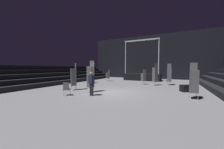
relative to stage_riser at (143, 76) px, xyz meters
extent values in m
cube|color=slate|center=(0.00, -11.03, -0.72)|extent=(22.00, 30.00, 0.10)
cube|color=black|center=(0.00, 3.97, 3.33)|extent=(22.00, 0.30, 8.00)
cube|color=black|center=(-7.62, -10.03, -0.44)|extent=(0.75, 24.00, 0.45)
cube|color=black|center=(-8.38, -10.03, 0.01)|extent=(0.75, 24.00, 0.45)
cube|color=black|center=(-9.12, -10.03, 0.46)|extent=(0.75, 24.00, 0.45)
cube|color=black|center=(-9.88, -10.03, 0.91)|extent=(0.75, 24.00, 0.45)
cube|color=black|center=(-10.62, -10.03, 1.36)|extent=(0.75, 24.00, 0.45)
cube|color=black|center=(0.00, 0.03, -0.14)|extent=(5.55, 2.59, 1.06)
cylinder|color=#9EA0A8|center=(-2.53, -1.01, 2.94)|extent=(0.16, 0.16, 5.10)
cylinder|color=#9EA0A8|center=(2.53, -1.01, 2.94)|extent=(0.16, 0.16, 5.10)
cube|color=#9EA0A8|center=(0.00, -1.01, 5.49)|extent=(5.25, 0.20, 0.20)
cylinder|color=black|center=(-2.28, -1.01, 5.27)|extent=(0.18, 0.18, 0.22)
cylinder|color=black|center=(-0.76, -1.01, 5.27)|extent=(0.18, 0.18, 0.22)
cylinder|color=black|center=(0.76, -1.01, 5.27)|extent=(0.18, 0.18, 0.22)
cylinder|color=black|center=(2.28, -1.01, 5.27)|extent=(0.18, 0.18, 0.22)
cylinder|color=black|center=(-0.52, -12.89, -0.24)|extent=(0.15, 0.15, 0.86)
cylinder|color=black|center=(-0.70, -12.86, -0.24)|extent=(0.15, 0.15, 0.86)
cube|color=silver|center=(-0.62, -12.94, 0.50)|extent=(0.20, 0.13, 0.61)
cube|color=black|center=(-0.61, -12.88, 0.50)|extent=(0.44, 0.30, 0.61)
cube|color=navy|center=(-0.63, -12.99, 0.57)|extent=(0.06, 0.02, 0.39)
cylinder|color=black|center=(-0.38, -12.92, 0.51)|extent=(0.11, 0.11, 0.56)
cylinder|color=black|center=(-0.84, -12.83, 0.51)|extent=(0.11, 0.11, 0.56)
sphere|color=#DBAD89|center=(-0.61, -12.88, 0.95)|extent=(0.20, 0.20, 0.20)
sphere|color=black|center=(-0.61, -12.88, 1.00)|extent=(0.16, 0.16, 0.16)
cylinder|color=#B2B5BA|center=(5.95, -10.88, -0.47)|extent=(0.02, 0.02, 0.40)
cylinder|color=#B2B5BA|center=(5.57, -10.92, -0.47)|extent=(0.02, 0.02, 0.40)
cylinder|color=#B2B5BA|center=(5.90, -10.50, -0.47)|extent=(0.02, 0.02, 0.40)
cylinder|color=#B2B5BA|center=(5.53, -10.54, -0.47)|extent=(0.02, 0.02, 0.40)
cube|color=#4C4C51|center=(5.74, -10.71, -0.22)|extent=(0.49, 0.49, 0.08)
cube|color=#4C4C51|center=(5.74, -10.71, -0.14)|extent=(0.49, 0.49, 0.08)
cube|color=#4C4C51|center=(5.74, -10.71, -0.05)|extent=(0.49, 0.49, 0.08)
cube|color=#4C4C51|center=(5.74, -10.71, 0.03)|extent=(0.49, 0.49, 0.08)
cube|color=#4C4C51|center=(5.74, -10.71, 0.12)|extent=(0.49, 0.49, 0.08)
cube|color=#4C4C51|center=(5.74, -10.71, 0.20)|extent=(0.49, 0.49, 0.08)
cube|color=#4C4C51|center=(5.74, -10.71, 0.29)|extent=(0.49, 0.49, 0.08)
cube|color=#4C4C51|center=(5.74, -10.71, 0.37)|extent=(0.49, 0.49, 0.08)
cube|color=#4C4C51|center=(5.74, -10.71, 0.46)|extent=(0.49, 0.49, 0.08)
cube|color=#4C4C51|center=(5.74, -10.71, 0.54)|extent=(0.49, 0.49, 0.08)
cube|color=#4C4C51|center=(5.74, -10.71, 0.63)|extent=(0.49, 0.49, 0.08)
cube|color=#4C4C51|center=(5.74, -10.71, 0.71)|extent=(0.49, 0.49, 0.08)
cube|color=#4C4C51|center=(5.74, -10.71, 0.80)|extent=(0.49, 0.49, 0.08)
cube|color=#4C4C51|center=(5.74, -10.71, 0.88)|extent=(0.49, 0.49, 0.08)
cube|color=#4C4C51|center=(5.74, -10.71, 0.97)|extent=(0.49, 0.49, 0.08)
cube|color=#4C4C51|center=(5.74, -10.71, 1.05)|extent=(0.49, 0.49, 0.08)
cube|color=#4C4C51|center=(5.74, -10.71, 1.14)|extent=(0.49, 0.49, 0.08)
cube|color=#4C4C51|center=(5.71, -10.52, 1.41)|extent=(0.41, 0.10, 0.46)
cylinder|color=#B2B5BA|center=(4.27, -4.52, -0.47)|extent=(0.02, 0.02, 0.40)
cylinder|color=#B2B5BA|center=(3.89, -4.56, -0.47)|extent=(0.02, 0.02, 0.40)
cylinder|color=#B2B5BA|center=(4.23, -4.14, -0.47)|extent=(0.02, 0.02, 0.40)
cylinder|color=#B2B5BA|center=(3.85, -4.18, -0.47)|extent=(0.02, 0.02, 0.40)
cube|color=#4C4C51|center=(4.06, -4.35, -0.22)|extent=(0.48, 0.48, 0.08)
cube|color=#4C4C51|center=(4.06, -4.35, -0.14)|extent=(0.48, 0.48, 0.08)
cube|color=#4C4C51|center=(4.06, -4.35, -0.05)|extent=(0.48, 0.48, 0.08)
cube|color=#4C4C51|center=(4.06, -4.35, 0.03)|extent=(0.48, 0.48, 0.08)
cube|color=#4C4C51|center=(4.06, -4.35, 0.12)|extent=(0.48, 0.48, 0.08)
cube|color=#4C4C51|center=(4.06, -4.35, 0.20)|extent=(0.48, 0.48, 0.08)
cube|color=#4C4C51|center=(4.06, -4.35, 0.29)|extent=(0.48, 0.48, 0.08)
cube|color=#4C4C51|center=(4.06, -4.35, 0.37)|extent=(0.48, 0.48, 0.08)
cube|color=#4C4C51|center=(4.06, -4.35, 0.46)|extent=(0.48, 0.48, 0.08)
cube|color=#4C4C51|center=(4.06, -4.35, 0.54)|extent=(0.48, 0.48, 0.08)
cube|color=#4C4C51|center=(4.06, -4.35, 0.63)|extent=(0.48, 0.48, 0.08)
cube|color=#4C4C51|center=(4.06, -4.35, 0.71)|extent=(0.48, 0.48, 0.08)
cube|color=#4C4C51|center=(4.06, -4.35, 0.80)|extent=(0.48, 0.48, 0.08)
cube|color=#4C4C51|center=(4.06, -4.35, 0.88)|extent=(0.48, 0.48, 0.08)
cube|color=#4C4C51|center=(4.06, -4.35, 0.97)|extent=(0.48, 0.48, 0.08)
cube|color=#4C4C51|center=(4.06, -4.35, 1.05)|extent=(0.48, 0.48, 0.08)
cube|color=#4C4C51|center=(4.06, -4.35, 1.14)|extent=(0.48, 0.48, 0.08)
cube|color=#4C4C51|center=(4.06, -4.35, 1.22)|extent=(0.48, 0.48, 0.08)
cube|color=#4C4C51|center=(4.06, -4.35, 1.31)|extent=(0.48, 0.48, 0.08)
cube|color=#4C4C51|center=(4.04, -4.15, 1.58)|extent=(0.41, 0.09, 0.46)
cylinder|color=#B2B5BA|center=(1.02, -5.05, -0.47)|extent=(0.02, 0.02, 0.40)
cylinder|color=#B2B5BA|center=(1.28, -4.77, -0.47)|extent=(0.02, 0.02, 0.40)
cylinder|color=#B2B5BA|center=(1.30, -5.31, -0.47)|extent=(0.02, 0.02, 0.40)
cylinder|color=#B2B5BA|center=(1.56, -5.03, -0.47)|extent=(0.02, 0.02, 0.40)
cube|color=#4C4C51|center=(1.29, -5.04, -0.22)|extent=(0.62, 0.62, 0.08)
cube|color=#4C4C51|center=(1.29, -5.04, -0.14)|extent=(0.62, 0.62, 0.08)
cube|color=#4C4C51|center=(1.29, -5.04, -0.05)|extent=(0.62, 0.62, 0.08)
cube|color=#4C4C51|center=(1.29, -5.04, 0.03)|extent=(0.62, 0.62, 0.08)
cube|color=#4C4C51|center=(1.29, -5.04, 0.12)|extent=(0.62, 0.62, 0.08)
cube|color=#4C4C51|center=(1.29, -5.04, 0.20)|extent=(0.62, 0.62, 0.08)
cube|color=#4C4C51|center=(1.29, -5.04, 0.29)|extent=(0.62, 0.62, 0.08)
cube|color=#4C4C51|center=(1.29, -5.04, 0.37)|extent=(0.62, 0.62, 0.08)
cube|color=#4C4C51|center=(1.29, -5.04, 0.46)|extent=(0.62, 0.62, 0.08)
cube|color=#4C4C51|center=(1.29, -5.04, 0.54)|extent=(0.62, 0.62, 0.08)
cube|color=#4C4C51|center=(1.29, -5.04, 0.63)|extent=(0.62, 0.62, 0.08)
cube|color=#4C4C51|center=(1.43, -5.17, 0.90)|extent=(0.31, 0.33, 0.46)
cylinder|color=#B2B5BA|center=(-4.36, -3.95, -0.47)|extent=(0.02, 0.02, 0.40)
cylinder|color=#B2B5BA|center=(-4.61, -3.66, -0.47)|extent=(0.02, 0.02, 0.40)
cylinder|color=#B2B5BA|center=(-4.07, -3.70, -0.47)|extent=(0.02, 0.02, 0.40)
cylinder|color=#B2B5BA|center=(-4.32, -3.41, -0.47)|extent=(0.02, 0.02, 0.40)
cube|color=#4C4C51|center=(-4.34, -3.68, -0.22)|extent=(0.62, 0.62, 0.08)
cube|color=#4C4C51|center=(-4.34, -3.68, -0.14)|extent=(0.62, 0.62, 0.08)
cube|color=#4C4C51|center=(-4.34, -3.68, -0.05)|extent=(0.62, 0.62, 0.08)
cube|color=#4C4C51|center=(-4.34, -3.68, 0.03)|extent=(0.62, 0.62, 0.08)
cube|color=#4C4C51|center=(-4.34, -3.68, 0.12)|extent=(0.62, 0.62, 0.08)
cube|color=#4C4C51|center=(-4.34, -3.68, 0.20)|extent=(0.62, 0.62, 0.08)
cube|color=#4C4C51|center=(-4.34, -3.68, 0.29)|extent=(0.62, 0.62, 0.08)
cube|color=#4C4C51|center=(-4.34, -3.68, 0.37)|extent=(0.62, 0.62, 0.08)
cube|color=#4C4C51|center=(-4.34, -3.68, 0.46)|extent=(0.62, 0.62, 0.08)
cube|color=#4C4C51|center=(-4.34, -3.68, 0.54)|extent=(0.62, 0.62, 0.08)
cube|color=#4C4C51|center=(-4.19, -3.55, 0.81)|extent=(0.30, 0.34, 0.46)
cylinder|color=#B2B5BA|center=(-1.27, -12.04, -0.47)|extent=(0.02, 0.02, 0.40)
cylinder|color=#B2B5BA|center=(-1.65, -12.02, -0.47)|extent=(0.02, 0.02, 0.40)
cylinder|color=#B2B5BA|center=(-1.26, -11.66, -0.47)|extent=(0.02, 0.02, 0.40)
cylinder|color=#B2B5BA|center=(-1.64, -11.64, -0.47)|extent=(0.02, 0.02, 0.40)
cube|color=#4C4C51|center=(-1.46, -11.84, -0.22)|extent=(0.46, 0.46, 0.08)
cube|color=#4C4C51|center=(-1.46, -11.84, -0.14)|extent=(0.46, 0.46, 0.08)
cube|color=#4C4C51|center=(-1.46, -11.84, -0.05)|extent=(0.46, 0.46, 0.08)
cube|color=#4C4C51|center=(-1.46, -11.84, 0.03)|extent=(0.46, 0.46, 0.08)
cube|color=#4C4C51|center=(-1.46, -11.84, 0.12)|extent=(0.46, 0.46, 0.08)
cube|color=#4C4C51|center=(-1.46, -11.84, 0.20)|extent=(0.46, 0.46, 0.08)
cube|color=#4C4C51|center=(-1.46, -11.84, 0.29)|extent=(0.46, 0.46, 0.08)
cube|color=#4C4C51|center=(-1.46, -11.84, 0.37)|extent=(0.46, 0.46, 0.08)
cube|color=#4C4C51|center=(-1.46, -11.84, 0.46)|extent=(0.46, 0.46, 0.08)
cube|color=#4C4C51|center=(-1.46, -11.84, 0.54)|extent=(0.46, 0.46, 0.08)
cube|color=#4C4C51|center=(-1.46, -11.84, 0.63)|extent=(0.46, 0.46, 0.08)
cube|color=#4C4C51|center=(-1.46, -11.84, 0.71)|extent=(0.46, 0.46, 0.08)
cube|color=#4C4C51|center=(-1.46, -11.84, 0.80)|extent=(0.46, 0.46, 0.08)
cube|color=#4C4C51|center=(-1.46, -11.84, 0.88)|extent=(0.46, 0.46, 0.08)
cube|color=#4C4C51|center=(-1.46, -11.84, 0.97)|extent=(0.46, 0.46, 0.08)
cube|color=#4C4C51|center=(-1.46, -11.84, 1.05)|extent=(0.46, 0.46, 0.08)
cube|color=#4C4C51|center=(-1.46, -11.84, 1.14)|extent=(0.46, 0.46, 0.08)
cube|color=#4C4C51|center=(-1.46, -11.84, 1.22)|extent=(0.46, 0.46, 0.08)
cube|color=#4C4C51|center=(-1.46, -11.84, 1.31)|extent=(0.46, 0.46, 0.08)
cube|color=#4C4C51|center=(-1.46, -11.84, 1.39)|extent=(0.46, 0.46, 0.08)
cube|color=#4C4C51|center=(-1.45, -11.64, 1.66)|extent=(0.41, 0.07, 0.46)
cylinder|color=#B2B5BA|center=(2.38, -5.34, -0.47)|extent=(0.02, 0.02, 0.40)
cylinder|color=#B2B5BA|center=(2.62, -5.05, -0.47)|extent=(0.02, 0.02, 0.40)
cylinder|color=#B2B5BA|center=(2.67, -5.59, -0.47)|extent=(0.02, 0.02, 0.40)
cylinder|color=#B2B5BA|center=(2.91, -5.30, -0.47)|extent=(0.02, 0.02, 0.40)
cube|color=#4C4C51|center=(2.64, -5.32, -0.22)|extent=(0.62, 0.62, 0.08)
cube|color=#4C4C51|center=(2.64, -5.32, -0.14)|extent=(0.62, 0.62, 0.08)
cube|color=#4C4C51|center=(2.64, -5.32, -0.05)|extent=(0.62, 0.62, 0.08)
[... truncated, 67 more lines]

